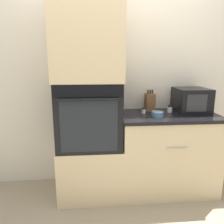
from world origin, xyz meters
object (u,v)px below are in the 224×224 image
knife_block (150,102)px  wall_oven (89,114)px  bowl (157,114)px  condiment_jar_near (170,109)px  microwave (191,100)px  condiment_jar_mid (144,111)px

knife_block → wall_oven: bearing=-164.3°
wall_oven → bowl: 0.71m
knife_block → condiment_jar_near: (0.20, -0.11, -0.06)m
bowl → knife_block: bearing=91.2°
bowl → microwave: bearing=22.7°
bowl → condiment_jar_near: bearing=43.1°
wall_oven → condiment_jar_mid: (0.60, 0.05, 0.01)m
wall_oven → condiment_jar_mid: bearing=4.7°
knife_block → condiment_jar_mid: bearing=-125.6°
condiment_jar_near → condiment_jar_mid: size_ratio=1.27×
knife_block → condiment_jar_near: 0.24m
wall_oven → condiment_jar_mid: size_ratio=10.69×
condiment_jar_near → wall_oven: bearing=-174.6°
knife_block → condiment_jar_mid: 0.20m
bowl → condiment_jar_near: condiment_jar_near is taller
condiment_jar_near → condiment_jar_mid: (-0.31, -0.04, -0.01)m
microwave → knife_block: bearing=165.8°
knife_block → condiment_jar_near: knife_block is taller
microwave → condiment_jar_near: (-0.24, 0.00, -0.10)m
knife_block → bowl: 0.31m
knife_block → bowl: size_ratio=1.97×
wall_oven → condiment_jar_near: size_ratio=8.41×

